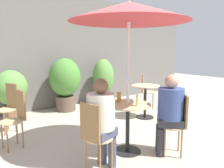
{
  "coord_description": "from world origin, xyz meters",
  "views": [
    {
      "loc": [
        -2.25,
        -2.3,
        1.55
      ],
      "look_at": [
        -0.17,
        0.51,
        1.01
      ],
      "focal_mm": 35.0,
      "sensor_mm": 36.0,
      "label": 1
    }
  ],
  "objects_px": {
    "cafe_table_near": "(128,117)",
    "bistro_chair_2": "(9,103)",
    "seated_person_1": "(169,108)",
    "potted_plant_2": "(103,79)",
    "potted_plant_0": "(11,90)",
    "potted_plant_1": "(65,81)",
    "bistro_chair_0": "(94,132)",
    "bistro_chair_4": "(17,114)",
    "beer_glass_1": "(138,100)",
    "cafe_table_far": "(145,95)",
    "bistro_chair_3": "(145,88)",
    "beer_glass_0": "(119,97)",
    "seated_person_0": "(102,117)",
    "umbrella": "(129,12)",
    "bistro_chair_1": "(179,119)"
  },
  "relations": [
    {
      "from": "beer_glass_1",
      "to": "umbrella",
      "type": "height_order",
      "value": "umbrella"
    },
    {
      "from": "cafe_table_far",
      "to": "potted_plant_2",
      "type": "height_order",
      "value": "potted_plant_2"
    },
    {
      "from": "bistro_chair_0",
      "to": "seated_person_0",
      "type": "bearing_deg",
      "value": -90.0
    },
    {
      "from": "seated_person_0",
      "to": "beer_glass_0",
      "type": "relative_size",
      "value": 7.7
    },
    {
      "from": "umbrella",
      "to": "beer_glass_1",
      "type": "bearing_deg",
      "value": -78.29
    },
    {
      "from": "bistro_chair_4",
      "to": "beer_glass_0",
      "type": "distance_m",
      "value": 1.65
    },
    {
      "from": "umbrella",
      "to": "bistro_chair_2",
      "type": "bearing_deg",
      "value": 121.99
    },
    {
      "from": "bistro_chair_3",
      "to": "beer_glass_0",
      "type": "height_order",
      "value": "bistro_chair_3"
    },
    {
      "from": "bistro_chair_2",
      "to": "seated_person_0",
      "type": "relative_size",
      "value": 0.76
    },
    {
      "from": "cafe_table_far",
      "to": "seated_person_1",
      "type": "xyz_separation_m",
      "value": [
        -1.01,
        -1.5,
        0.18
      ]
    },
    {
      "from": "bistro_chair_3",
      "to": "potted_plant_0",
      "type": "xyz_separation_m",
      "value": [
        -3.11,
        1.14,
        0.11
      ]
    },
    {
      "from": "seated_person_0",
      "to": "bistro_chair_4",
      "type": "bearing_deg",
      "value": 11.71
    },
    {
      "from": "potted_plant_2",
      "to": "beer_glass_1",
      "type": "bearing_deg",
      "value": -115.4
    },
    {
      "from": "bistro_chair_0",
      "to": "bistro_chair_2",
      "type": "distance_m",
      "value": 2.28
    },
    {
      "from": "potted_plant_0",
      "to": "potted_plant_1",
      "type": "bearing_deg",
      "value": -4.8
    },
    {
      "from": "bistro_chair_0",
      "to": "cafe_table_near",
      "type": "bearing_deg",
      "value": -90.0
    },
    {
      "from": "cafe_table_near",
      "to": "bistro_chair_2",
      "type": "relative_size",
      "value": 0.82
    },
    {
      "from": "bistro_chair_2",
      "to": "beer_glass_0",
      "type": "bearing_deg",
      "value": 9.37
    },
    {
      "from": "bistro_chair_2",
      "to": "potted_plant_2",
      "type": "xyz_separation_m",
      "value": [
        2.68,
        0.74,
        0.18
      ]
    },
    {
      "from": "bistro_chair_2",
      "to": "bistro_chair_0",
      "type": "bearing_deg",
      "value": -10.82
    },
    {
      "from": "cafe_table_near",
      "to": "potted_plant_2",
      "type": "xyz_separation_m",
      "value": [
        1.42,
        2.75,
        0.17
      ]
    },
    {
      "from": "bistro_chair_0",
      "to": "seated_person_1",
      "type": "height_order",
      "value": "seated_person_1"
    },
    {
      "from": "bistro_chair_0",
      "to": "beer_glass_0",
      "type": "distance_m",
      "value": 0.84
    },
    {
      "from": "bistro_chair_4",
      "to": "potted_plant_1",
      "type": "relative_size",
      "value": 0.68
    },
    {
      "from": "cafe_table_far",
      "to": "bistro_chair_1",
      "type": "xyz_separation_m",
      "value": [
        -0.91,
        -1.6,
        0.01
      ]
    },
    {
      "from": "cafe_table_near",
      "to": "seated_person_0",
      "type": "height_order",
      "value": "seated_person_0"
    },
    {
      "from": "cafe_table_near",
      "to": "seated_person_1",
      "type": "xyz_separation_m",
      "value": [
        0.44,
        -0.42,
        0.16
      ]
    },
    {
      "from": "bistro_chair_1",
      "to": "cafe_table_near",
      "type": "bearing_deg",
      "value": -90.0
    },
    {
      "from": "cafe_table_far",
      "to": "potted_plant_1",
      "type": "distance_m",
      "value": 2.06
    },
    {
      "from": "seated_person_1",
      "to": "potted_plant_2",
      "type": "bearing_deg",
      "value": -153.42
    },
    {
      "from": "seated_person_1",
      "to": "umbrella",
      "type": "xyz_separation_m",
      "value": [
        -0.44,
        0.42,
        1.37
      ]
    },
    {
      "from": "bistro_chair_0",
      "to": "bistro_chair_4",
      "type": "distance_m",
      "value": 1.52
    },
    {
      "from": "cafe_table_near",
      "to": "umbrella",
      "type": "relative_size",
      "value": 0.34
    },
    {
      "from": "potted_plant_0",
      "to": "potted_plant_2",
      "type": "distance_m",
      "value": 2.46
    },
    {
      "from": "seated_person_0",
      "to": "potted_plant_2",
      "type": "relative_size",
      "value": 0.93
    },
    {
      "from": "bistro_chair_1",
      "to": "bistro_chair_2",
      "type": "xyz_separation_m",
      "value": [
        -1.8,
        2.53,
        0.0
      ]
    },
    {
      "from": "bistro_chair_1",
      "to": "beer_glass_0",
      "type": "bearing_deg",
      "value": -96.44
    },
    {
      "from": "cafe_table_near",
      "to": "beer_glass_1",
      "type": "distance_m",
      "value": 0.34
    },
    {
      "from": "bistro_chair_2",
      "to": "bistro_chair_4",
      "type": "relative_size",
      "value": 1.0
    },
    {
      "from": "beer_glass_1",
      "to": "cafe_table_near",
      "type": "bearing_deg",
      "value": 101.71
    },
    {
      "from": "cafe_table_far",
      "to": "bistro_chair_0",
      "type": "bearing_deg",
      "value": -149.33
    },
    {
      "from": "cafe_table_near",
      "to": "potted_plant_2",
      "type": "bearing_deg",
      "value": 62.62
    },
    {
      "from": "bistro_chair_1",
      "to": "beer_glass_1",
      "type": "bearing_deg",
      "value": -80.67
    },
    {
      "from": "bistro_chair_3",
      "to": "potted_plant_1",
      "type": "height_order",
      "value": "potted_plant_1"
    },
    {
      "from": "cafe_table_near",
      "to": "bistro_chair_2",
      "type": "height_order",
      "value": "bistro_chair_2"
    },
    {
      "from": "bistro_chair_0",
      "to": "potted_plant_2",
      "type": "relative_size",
      "value": 0.71
    },
    {
      "from": "bistro_chair_0",
      "to": "bistro_chair_2",
      "type": "xyz_separation_m",
      "value": [
        -0.53,
        2.22,
        0.0
      ]
    },
    {
      "from": "bistro_chair_1",
      "to": "beer_glass_1",
      "type": "xyz_separation_m",
      "value": [
        -0.51,
        0.35,
        0.29
      ]
    },
    {
      "from": "seated_person_0",
      "to": "beer_glass_1",
      "type": "height_order",
      "value": "seated_person_0"
    },
    {
      "from": "beer_glass_0",
      "to": "potted_plant_0",
      "type": "relative_size",
      "value": 0.14
    }
  ]
}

